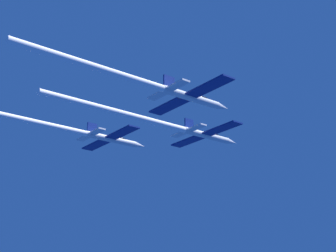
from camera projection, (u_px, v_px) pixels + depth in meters
jet_lead at (167, 125)px, 81.06m from camera, size 16.85×39.44×2.79m
jet_left_wing at (73, 131)px, 83.44m from camera, size 16.85×36.46×2.79m
jet_right_wing at (151, 85)px, 65.83m from camera, size 16.85×34.80×2.79m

